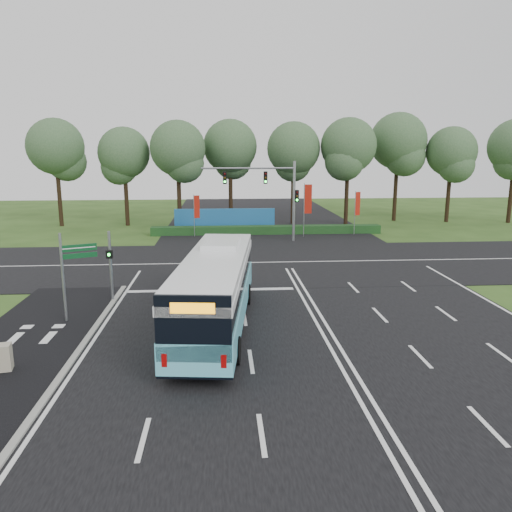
{
  "coord_description": "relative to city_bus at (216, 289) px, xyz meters",
  "views": [
    {
      "loc": [
        -4.35,
        -22.67,
        7.9
      ],
      "look_at": [
        -2.62,
        2.0,
        2.65
      ],
      "focal_mm": 35.0,
      "sensor_mm": 36.0,
      "label": 1
    }
  ],
  "objects": [
    {
      "name": "hedge",
      "position": [
        4.64,
        25.57,
        -1.4
      ],
      "size": [
        22.0,
        1.2,
        0.8
      ],
      "primitive_type": "cube",
      "color": "#133617",
      "rests_on": "ground"
    },
    {
      "name": "eucalyptus_row",
      "position": [
        8.4,
        32.37,
        6.42
      ],
      "size": [
        54.72,
        8.99,
        12.05
      ],
      "color": "black",
      "rests_on": "ground"
    },
    {
      "name": "street_sign",
      "position": [
        -6.72,
        1.38,
        0.84
      ],
      "size": [
        1.54,
        0.69,
        4.22
      ],
      "rotation": [
        0.0,
        0.0,
        0.39
      ],
      "color": "gray",
      "rests_on": "ground"
    },
    {
      "name": "ground",
      "position": [
        4.64,
        1.07,
        -1.8
      ],
      "size": [
        120.0,
        120.0,
        0.0
      ],
      "primitive_type": "plane",
      "color": "#2B4918",
      "rests_on": "ground"
    },
    {
      "name": "banner_flag_mid",
      "position": [
        8.15,
        23.66,
        1.42
      ],
      "size": [
        0.73,
        0.1,
        4.97
      ],
      "rotation": [
        0.0,
        0.0,
        -0.06
      ],
      "color": "gray",
      "rests_on": "ground"
    },
    {
      "name": "banner_flag_right",
      "position": [
        13.13,
        24.74,
        0.92
      ],
      "size": [
        0.57,
        0.29,
        4.15
      ],
      "rotation": [
        0.0,
        0.0,
        0.43
      ],
      "color": "gray",
      "rests_on": "ground"
    },
    {
      "name": "utility_cabinet",
      "position": [
        -7.71,
        -4.1,
        -1.29
      ],
      "size": [
        0.71,
        0.63,
        1.03
      ],
      "primitive_type": "cube",
      "rotation": [
        0.0,
        0.0,
        0.2
      ],
      "color": "#A89E87",
      "rests_on": "ground"
    },
    {
      "name": "road_main",
      "position": [
        4.64,
        1.07,
        -1.78
      ],
      "size": [
        20.0,
        120.0,
        0.04
      ],
      "primitive_type": "cube",
      "color": "black",
      "rests_on": "ground"
    },
    {
      "name": "banner_flag_left",
      "position": [
        -2.01,
        24.62,
        0.78
      ],
      "size": [
        0.55,
        0.25,
        3.92
      ],
      "rotation": [
        0.0,
        0.0,
        0.37
      ],
      "color": "gray",
      "rests_on": "ground"
    },
    {
      "name": "road_cross",
      "position": [
        4.64,
        13.07,
        -1.78
      ],
      "size": [
        120.0,
        14.0,
        0.05
      ],
      "primitive_type": "cube",
      "color": "black",
      "rests_on": "ground"
    },
    {
      "name": "bike_path",
      "position": [
        -7.86,
        -1.93,
        -1.77
      ],
      "size": [
        5.0,
        18.0,
        0.06
      ],
      "primitive_type": "cube",
      "color": "black",
      "rests_on": "ground"
    },
    {
      "name": "kerb_strip",
      "position": [
        -5.46,
        -1.93,
        -1.74
      ],
      "size": [
        0.25,
        18.0,
        0.12
      ],
      "primitive_type": "cube",
      "color": "gray",
      "rests_on": "ground"
    },
    {
      "name": "pedestrian_signal",
      "position": [
        -5.56,
        4.4,
        0.27
      ],
      "size": [
        0.33,
        0.43,
        3.79
      ],
      "rotation": [
        0.0,
        0.0,
        -0.12
      ],
      "color": "gray",
      "rests_on": "ground"
    },
    {
      "name": "traffic_light_gantry",
      "position": [
        4.85,
        21.57,
        2.86
      ],
      "size": [
        8.41,
        0.28,
        7.0
      ],
      "color": "gray",
      "rests_on": "ground"
    },
    {
      "name": "city_bus",
      "position": [
        0.0,
        0.0,
        0.0
      ],
      "size": [
        3.94,
        12.67,
        3.58
      ],
      "rotation": [
        0.0,
        0.0,
        -0.11
      ],
      "color": "#66D5EE",
      "rests_on": "ground"
    },
    {
      "name": "blue_hoarding",
      "position": [
        0.64,
        28.07,
        -0.7
      ],
      "size": [
        10.0,
        0.3,
        2.2
      ],
      "primitive_type": "cube",
      "color": "#1D609E",
      "rests_on": "ground"
    }
  ]
}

